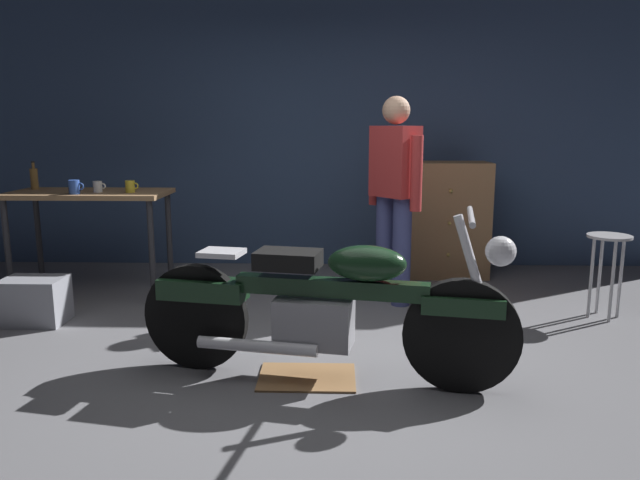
{
  "coord_description": "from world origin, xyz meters",
  "views": [
    {
      "loc": [
        0.14,
        -3.49,
        1.46
      ],
      "look_at": [
        0.02,
        0.7,
        0.65
      ],
      "focal_mm": 34.0,
      "sensor_mm": 36.0,
      "label": 1
    }
  ],
  "objects_px": {
    "person_standing": "(394,191)",
    "mug_yellow_tall": "(130,186)",
    "storage_bin": "(35,301)",
    "mug_blue_enamel": "(75,187)",
    "shop_stool": "(608,254)",
    "motorcycle": "(325,304)",
    "bottle": "(34,178)",
    "mug_white_ceramic": "(98,187)",
    "wooden_dresser": "(445,219)"
  },
  "relations": [
    {
      "from": "shop_stool",
      "to": "storage_bin",
      "type": "relative_size",
      "value": 1.45
    },
    {
      "from": "shop_stool",
      "to": "mug_yellow_tall",
      "type": "distance_m",
      "value": 3.79
    },
    {
      "from": "mug_blue_enamel",
      "to": "bottle",
      "type": "bearing_deg",
      "value": 144.93
    },
    {
      "from": "motorcycle",
      "to": "wooden_dresser",
      "type": "distance_m",
      "value": 2.73
    },
    {
      "from": "person_standing",
      "to": "mug_blue_enamel",
      "type": "height_order",
      "value": "person_standing"
    },
    {
      "from": "motorcycle",
      "to": "storage_bin",
      "type": "xyz_separation_m",
      "value": [
        -2.17,
        0.95,
        -0.28
      ]
    },
    {
      "from": "storage_bin",
      "to": "mug_white_ceramic",
      "type": "relative_size",
      "value": 4.21
    },
    {
      "from": "person_standing",
      "to": "mug_blue_enamel",
      "type": "relative_size",
      "value": 13.64
    },
    {
      "from": "person_standing",
      "to": "shop_stool",
      "type": "relative_size",
      "value": 2.61
    },
    {
      "from": "shop_stool",
      "to": "mug_blue_enamel",
      "type": "relative_size",
      "value": 5.23
    },
    {
      "from": "storage_bin",
      "to": "mug_white_ceramic",
      "type": "distance_m",
      "value": 1.07
    },
    {
      "from": "person_standing",
      "to": "bottle",
      "type": "bearing_deg",
      "value": 46.53
    },
    {
      "from": "person_standing",
      "to": "mug_yellow_tall",
      "type": "bearing_deg",
      "value": 50.02
    },
    {
      "from": "motorcycle",
      "to": "shop_stool",
      "type": "xyz_separation_m",
      "value": [
        2.1,
        1.2,
        0.05
      ]
    },
    {
      "from": "storage_bin",
      "to": "bottle",
      "type": "relative_size",
      "value": 1.83
    },
    {
      "from": "wooden_dresser",
      "to": "person_standing",
      "type": "bearing_deg",
      "value": -122.14
    },
    {
      "from": "storage_bin",
      "to": "mug_blue_enamel",
      "type": "relative_size",
      "value": 3.59
    },
    {
      "from": "person_standing",
      "to": "storage_bin",
      "type": "xyz_separation_m",
      "value": [
        -2.69,
        -0.62,
        -0.76
      ]
    },
    {
      "from": "shop_stool",
      "to": "motorcycle",
      "type": "bearing_deg",
      "value": -150.27
    },
    {
      "from": "wooden_dresser",
      "to": "mug_blue_enamel",
      "type": "bearing_deg",
      "value": -162.31
    },
    {
      "from": "person_standing",
      "to": "mug_yellow_tall",
      "type": "distance_m",
      "value": 2.16
    },
    {
      "from": "shop_stool",
      "to": "mug_white_ceramic",
      "type": "height_order",
      "value": "mug_white_ceramic"
    },
    {
      "from": "mug_blue_enamel",
      "to": "mug_yellow_tall",
      "type": "relative_size",
      "value": 1.11
    },
    {
      "from": "mug_blue_enamel",
      "to": "bottle",
      "type": "height_order",
      "value": "bottle"
    },
    {
      "from": "person_standing",
      "to": "bottle",
      "type": "relative_size",
      "value": 6.93
    },
    {
      "from": "wooden_dresser",
      "to": "bottle",
      "type": "height_order",
      "value": "bottle"
    },
    {
      "from": "storage_bin",
      "to": "mug_white_ceramic",
      "type": "xyz_separation_m",
      "value": [
        0.26,
        0.68,
        0.78
      ]
    },
    {
      "from": "person_standing",
      "to": "motorcycle",
      "type": "bearing_deg",
      "value": 123.13
    },
    {
      "from": "motorcycle",
      "to": "bottle",
      "type": "xyz_separation_m",
      "value": [
        -2.54,
        1.84,
        0.55
      ]
    },
    {
      "from": "wooden_dresser",
      "to": "storage_bin",
      "type": "bearing_deg",
      "value": -154.77
    },
    {
      "from": "shop_stool",
      "to": "bottle",
      "type": "height_order",
      "value": "bottle"
    },
    {
      "from": "shop_stool",
      "to": "mug_yellow_tall",
      "type": "xyz_separation_m",
      "value": [
        -3.74,
        0.42,
        0.45
      ]
    },
    {
      "from": "storage_bin",
      "to": "mug_yellow_tall",
      "type": "xyz_separation_m",
      "value": [
        0.53,
        0.68,
        0.78
      ]
    },
    {
      "from": "storage_bin",
      "to": "motorcycle",
      "type": "bearing_deg",
      "value": -23.57
    },
    {
      "from": "wooden_dresser",
      "to": "mug_white_ceramic",
      "type": "bearing_deg",
      "value": -164.06
    },
    {
      "from": "person_standing",
      "to": "shop_stool",
      "type": "distance_m",
      "value": 1.67
    },
    {
      "from": "shop_stool",
      "to": "bottle",
      "type": "bearing_deg",
      "value": 172.18
    },
    {
      "from": "mug_yellow_tall",
      "to": "bottle",
      "type": "bearing_deg",
      "value": 166.75
    },
    {
      "from": "motorcycle",
      "to": "person_standing",
      "type": "relative_size",
      "value": 1.3
    },
    {
      "from": "storage_bin",
      "to": "shop_stool",
      "type": "bearing_deg",
      "value": 3.38
    },
    {
      "from": "person_standing",
      "to": "bottle",
      "type": "xyz_separation_m",
      "value": [
        -3.07,
        0.27,
        0.07
      ]
    },
    {
      "from": "motorcycle",
      "to": "storage_bin",
      "type": "height_order",
      "value": "motorcycle"
    },
    {
      "from": "storage_bin",
      "to": "mug_blue_enamel",
      "type": "bearing_deg",
      "value": 76.73
    },
    {
      "from": "person_standing",
      "to": "mug_yellow_tall",
      "type": "relative_size",
      "value": 15.2
    },
    {
      "from": "mug_yellow_tall",
      "to": "shop_stool",
      "type": "bearing_deg",
      "value": -6.49
    },
    {
      "from": "storage_bin",
      "to": "person_standing",
      "type": "bearing_deg",
      "value": 12.88
    },
    {
      "from": "mug_yellow_tall",
      "to": "wooden_dresser",
      "type": "bearing_deg",
      "value": 17.53
    },
    {
      "from": "storage_bin",
      "to": "bottle",
      "type": "xyz_separation_m",
      "value": [
        -0.37,
        0.89,
        0.83
      ]
    },
    {
      "from": "motorcycle",
      "to": "bottle",
      "type": "distance_m",
      "value": 3.18
    },
    {
      "from": "mug_blue_enamel",
      "to": "bottle",
      "type": "xyz_separation_m",
      "value": [
        -0.5,
        0.35,
        0.04
      ]
    }
  ]
}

